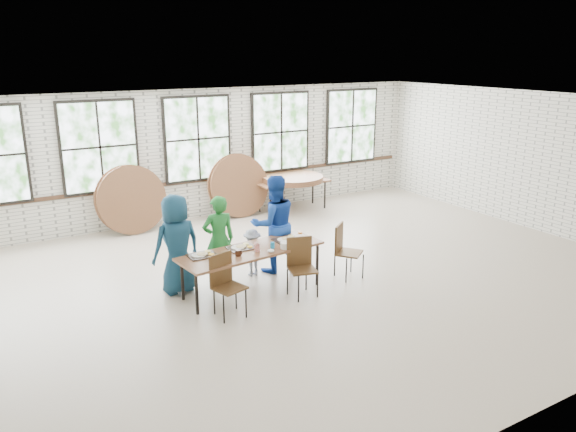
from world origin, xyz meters
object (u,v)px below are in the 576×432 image
at_px(chair_near_right, 301,261).
at_px(chair_near_left, 225,280).
at_px(storage_table, 293,183).
at_px(dining_table, 251,253).

bearing_deg(chair_near_right, chair_near_left, -162.58).
distance_m(chair_near_right, storage_table, 5.03).
bearing_deg(chair_near_left, storage_table, 32.85).
height_order(chair_near_right, storage_table, chair_near_right).
bearing_deg(chair_near_left, dining_table, 19.96).
xyz_separation_m(dining_table, chair_near_left, (-0.71, -0.51, -0.13)).
relative_size(dining_table, chair_near_left, 2.60).
bearing_deg(chair_near_right, storage_table, 75.44).
relative_size(chair_near_left, chair_near_right, 1.00).
bearing_deg(storage_table, dining_table, -127.11).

